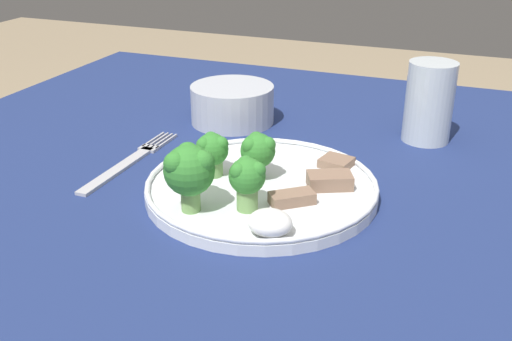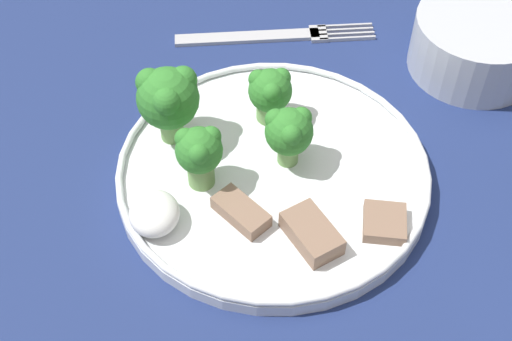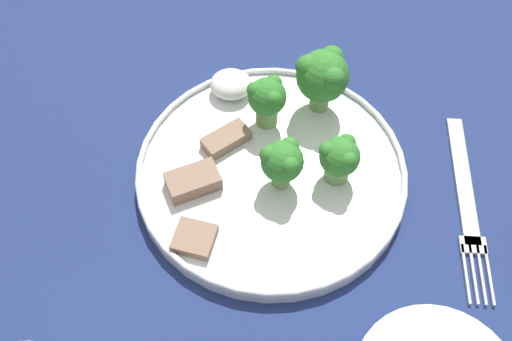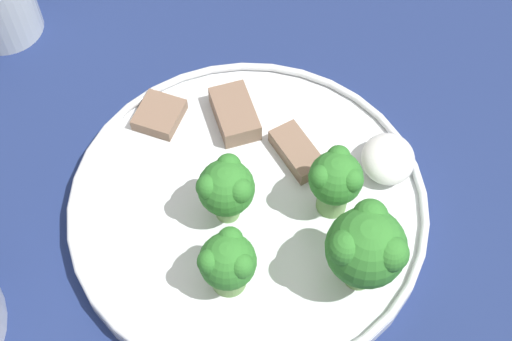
# 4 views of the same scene
# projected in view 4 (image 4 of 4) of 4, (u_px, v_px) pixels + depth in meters

# --- Properties ---
(table) EXTENTS (1.11, 1.06, 0.74)m
(table) POSITION_uv_depth(u_px,v_px,m) (261.00, 242.00, 0.62)
(table) COLOR navy
(table) RESTS_ON ground_plane
(dinner_plate) EXTENTS (0.26, 0.26, 0.02)m
(dinner_plate) POSITION_uv_depth(u_px,v_px,m) (248.00, 206.00, 0.52)
(dinner_plate) COLOR white
(dinner_plate) RESTS_ON table
(broccoli_floret_near_rim_left) EXTENTS (0.04, 0.04, 0.05)m
(broccoli_floret_near_rim_left) POSITION_uv_depth(u_px,v_px,m) (226.00, 188.00, 0.48)
(broccoli_floret_near_rim_left) COLOR #709E56
(broccoli_floret_near_rim_left) RESTS_ON dinner_plate
(broccoli_floret_center_left) EXTENTS (0.04, 0.04, 0.06)m
(broccoli_floret_center_left) POSITION_uv_depth(u_px,v_px,m) (336.00, 180.00, 0.48)
(broccoli_floret_center_left) COLOR #709E56
(broccoli_floret_center_left) RESTS_ON dinner_plate
(broccoli_floret_back_left) EXTENTS (0.04, 0.04, 0.05)m
(broccoli_floret_back_left) POSITION_uv_depth(u_px,v_px,m) (228.00, 262.00, 0.45)
(broccoli_floret_back_left) COLOR #709E56
(broccoli_floret_back_left) RESTS_ON dinner_plate
(broccoli_floret_front_left) EXTENTS (0.05, 0.05, 0.07)m
(broccoli_floret_front_left) POSITION_uv_depth(u_px,v_px,m) (366.00, 247.00, 0.44)
(broccoli_floret_front_left) COLOR #709E56
(broccoli_floret_front_left) RESTS_ON dinner_plate
(meat_slice_front_slice) EXTENTS (0.05, 0.05, 0.01)m
(meat_slice_front_slice) POSITION_uv_depth(u_px,v_px,m) (297.00, 152.00, 0.53)
(meat_slice_front_slice) COLOR #846651
(meat_slice_front_slice) RESTS_ON dinner_plate
(meat_slice_middle_slice) EXTENTS (0.06, 0.05, 0.02)m
(meat_slice_middle_slice) POSITION_uv_depth(u_px,v_px,m) (235.00, 114.00, 0.55)
(meat_slice_middle_slice) COLOR #846651
(meat_slice_middle_slice) RESTS_ON dinner_plate
(meat_slice_rear_slice) EXTENTS (0.04, 0.04, 0.01)m
(meat_slice_rear_slice) POSITION_uv_depth(u_px,v_px,m) (159.00, 115.00, 0.55)
(meat_slice_rear_slice) COLOR #846651
(meat_slice_rear_slice) RESTS_ON dinner_plate
(sauce_dollop) EXTENTS (0.04, 0.04, 0.02)m
(sauce_dollop) POSITION_uv_depth(u_px,v_px,m) (388.00, 159.00, 0.52)
(sauce_dollop) COLOR white
(sauce_dollop) RESTS_ON dinner_plate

